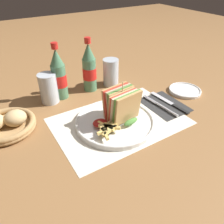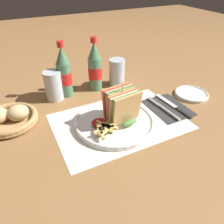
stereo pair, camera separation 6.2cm
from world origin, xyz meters
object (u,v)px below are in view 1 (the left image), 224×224
(fork, at_px, (163,107))
(knife, at_px, (169,102))
(club_sandwich, at_px, (122,105))
(coke_bottle_near, at_px, (59,75))
(side_saucer, at_px, (185,90))
(glass_near, at_px, (111,74))
(glass_far, at_px, (49,90))
(bread_basket, at_px, (6,125))
(plate_main, at_px, (115,122))
(coke_bottle_far, at_px, (89,69))

(fork, distance_m, knife, 0.05)
(club_sandwich, xyz_separation_m, coke_bottle_near, (-0.12, 0.29, 0.03))
(knife, relative_size, side_saucer, 1.42)
(glass_near, relative_size, glass_far, 1.00)
(glass_near, distance_m, glass_far, 0.29)
(fork, bearing_deg, glass_near, 99.09)
(glass_near, bearing_deg, fork, -77.34)
(bread_basket, distance_m, side_saucer, 0.74)
(plate_main, distance_m, coke_bottle_near, 0.31)
(plate_main, bearing_deg, glass_far, 118.34)
(plate_main, xyz_separation_m, club_sandwich, (0.03, -0.00, 0.06))
(plate_main, bearing_deg, bread_basket, 153.09)
(fork, height_order, knife, fork)
(coke_bottle_near, relative_size, glass_near, 1.90)
(glass_near, bearing_deg, glass_far, -179.65)
(plate_main, distance_m, glass_far, 0.31)
(fork, distance_m, coke_bottle_far, 0.35)
(glass_near, bearing_deg, coke_bottle_near, 177.54)
(glass_far, bearing_deg, side_saucer, -23.55)
(club_sandwich, height_order, side_saucer, club_sandwich)
(coke_bottle_far, relative_size, bread_basket, 1.18)
(club_sandwich, relative_size, coke_bottle_near, 0.62)
(plate_main, distance_m, bread_basket, 0.38)
(plate_main, xyz_separation_m, glass_far, (-0.15, 0.27, 0.04))
(club_sandwich, height_order, glass_near, club_sandwich)
(plate_main, xyz_separation_m, coke_bottle_far, (0.04, 0.28, 0.09))
(coke_bottle_near, relative_size, coke_bottle_far, 1.00)
(plate_main, bearing_deg, knife, -0.59)
(plate_main, xyz_separation_m, knife, (0.26, -0.00, -0.00))
(coke_bottle_far, relative_size, glass_far, 1.90)
(knife, height_order, coke_bottle_near, coke_bottle_near)
(coke_bottle_near, distance_m, side_saucer, 0.55)
(glass_near, xyz_separation_m, glass_far, (-0.29, -0.00, 0.00))
(club_sandwich, height_order, coke_bottle_far, coke_bottle_far)
(coke_bottle_far, bearing_deg, fork, -60.12)
(plate_main, bearing_deg, fork, -4.83)
(glass_far, xyz_separation_m, side_saucer, (0.54, -0.23, -0.05))
(club_sandwich, relative_size, fork, 0.78)
(coke_bottle_near, xyz_separation_m, glass_near, (0.24, -0.01, -0.05))
(coke_bottle_far, xyz_separation_m, glass_near, (0.10, -0.01, -0.05))
(club_sandwich, xyz_separation_m, glass_far, (-0.17, 0.27, -0.02))
(glass_near, distance_m, bread_basket, 0.50)
(fork, relative_size, coke_bottle_far, 0.79)
(fork, distance_m, coke_bottle_near, 0.44)
(coke_bottle_near, bearing_deg, glass_far, -167.09)
(bread_basket, bearing_deg, coke_bottle_near, 24.81)
(coke_bottle_far, bearing_deg, plate_main, -98.99)
(plate_main, bearing_deg, coke_bottle_far, 81.01)
(knife, xyz_separation_m, side_saucer, (0.13, 0.04, 0.00))
(knife, distance_m, side_saucer, 0.14)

